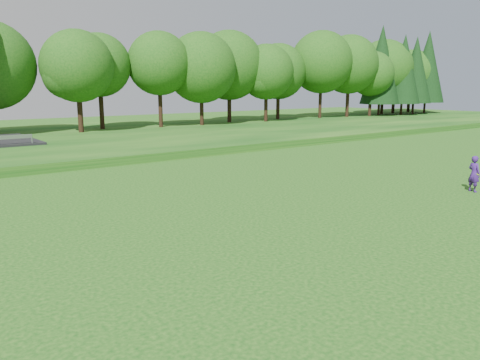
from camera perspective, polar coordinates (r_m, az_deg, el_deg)
berm at (r=48.88m, az=-10.44°, el=5.57°), size 130.00×30.00×0.60m
walking_path at (r=37.05m, az=-0.54°, el=3.53°), size 130.00×1.60×0.04m
treeline at (r=52.35m, az=-12.81°, el=14.40°), size 104.00×7.00×15.00m
woman at (r=25.34m, az=26.63°, el=0.68°), size 0.57×0.73×1.77m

